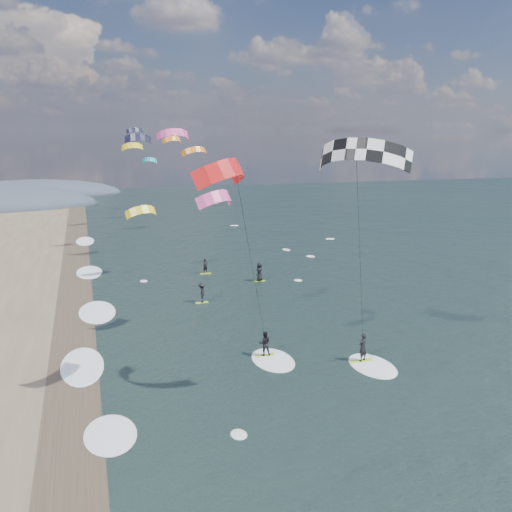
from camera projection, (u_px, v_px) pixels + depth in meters
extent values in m
plane|color=black|center=(358.00, 468.00, 24.83)|extent=(260.00, 260.00, 0.00)
cube|color=#382D23|center=(72.00, 403.00, 30.77)|extent=(3.00, 240.00, 0.00)
ellipsoid|color=#3D4756|center=(32.00, 195.00, 130.74)|extent=(40.00, 18.00, 7.00)
cube|color=#A7DD27|center=(362.00, 361.00, 36.26)|extent=(1.48, 0.44, 0.06)
imported|color=black|center=(363.00, 347.00, 36.06)|extent=(0.79, 0.68, 1.83)
ellipsoid|color=white|center=(372.00, 366.00, 35.61)|extent=(2.60, 4.20, 0.12)
cylinder|color=black|center=(360.00, 260.00, 31.31)|extent=(0.02, 0.02, 14.20)
cube|color=#A7DD27|center=(265.00, 355.00, 37.17)|extent=(1.28, 0.39, 0.06)
imported|color=black|center=(265.00, 343.00, 36.99)|extent=(0.89, 0.75, 1.62)
ellipsoid|color=white|center=(273.00, 360.00, 36.52)|extent=(2.60, 4.20, 0.12)
cylinder|color=black|center=(252.00, 264.00, 32.38)|extent=(0.02, 0.02, 13.29)
cube|color=#A7DD27|center=(202.00, 302.00, 48.69)|extent=(1.10, 0.35, 0.05)
imported|color=black|center=(202.00, 293.00, 48.51)|extent=(0.78, 1.17, 1.69)
cube|color=#A7DD27|center=(260.00, 281.00, 55.70)|extent=(1.10, 0.35, 0.05)
imported|color=black|center=(260.00, 272.00, 55.50)|extent=(1.02, 1.02, 1.79)
cube|color=#A7DD27|center=(206.00, 273.00, 58.60)|extent=(1.10, 0.35, 0.05)
imported|color=black|center=(205.00, 266.00, 58.43)|extent=(0.66, 0.55, 1.53)
ellipsoid|color=white|center=(97.00, 436.00, 27.37)|extent=(2.40, 5.40, 0.11)
ellipsoid|color=white|center=(93.00, 365.00, 35.79)|extent=(2.40, 5.40, 0.11)
ellipsoid|color=white|center=(90.00, 313.00, 46.07)|extent=(2.40, 5.40, 0.11)
ellipsoid|color=white|center=(88.00, 272.00, 59.15)|extent=(2.40, 5.40, 0.11)
ellipsoid|color=white|center=(86.00, 241.00, 75.97)|extent=(2.40, 5.40, 0.11)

